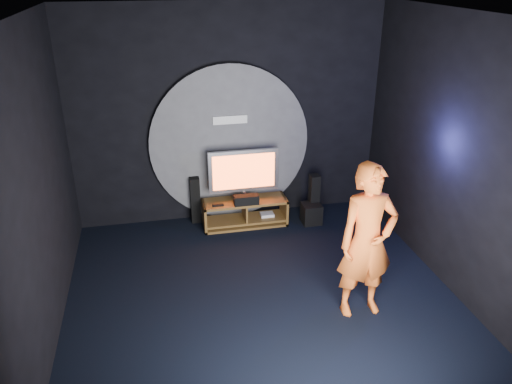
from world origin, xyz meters
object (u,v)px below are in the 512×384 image
media_console (245,214)px  tv (244,173)px  tower_speaker_right (314,197)px  subwoofer (311,213)px  tower_speaker_left (195,200)px  player (367,242)px

media_console → tv: bearing=96.1°
media_console → tower_speaker_right: size_ratio=1.74×
tower_speaker_right → subwoofer: bearing=-119.9°
media_console → tower_speaker_left: bearing=159.1°
tower_speaker_left → player: 3.38m
tv → subwoofer: 1.35m
tv → subwoofer: size_ratio=3.33×
tv → tower_speaker_right: size_ratio=1.42×
tv → player: (0.99, -2.58, 0.07)m
tower_speaker_right → player: 2.56m
media_console → subwoofer: bearing=-8.4°
subwoofer → player: bearing=-92.6°
tower_speaker_right → subwoofer: tower_speaker_right is taller
tower_speaker_left → tower_speaker_right: same height
tv → subwoofer: tv is taller
media_console → player: (0.99, -2.52, 0.79)m
subwoofer → media_console: bearing=171.6°
media_console → subwoofer: 1.11m
tv → player: 2.77m
player → subwoofer: bearing=86.1°
tower_speaker_right → player: player is taller
media_console → tower_speaker_right: bearing=-1.3°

